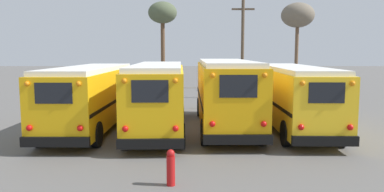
% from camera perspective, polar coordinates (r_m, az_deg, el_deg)
% --- Properties ---
extents(ground_plane, '(160.00, 160.00, 0.00)m').
position_cam_1_polar(ground_plane, '(18.83, -0.00, -4.69)').
color(ground_plane, '#5B5956').
extents(school_bus_0, '(2.61, 9.51, 3.04)m').
position_cam_1_polar(school_bus_0, '(18.52, -15.23, 0.09)').
color(school_bus_0, '#EAAA0F').
rests_on(school_bus_0, ground).
extents(school_bus_1, '(2.70, 9.73, 3.16)m').
position_cam_1_polar(school_bus_1, '(17.82, -5.22, 0.22)').
color(school_bus_1, '#EAAA0F').
rests_on(school_bus_1, ground).
extents(school_bus_2, '(2.67, 9.61, 3.32)m').
position_cam_1_polar(school_bus_2, '(18.28, 5.09, 0.68)').
color(school_bus_2, '#E5A00C').
rests_on(school_bus_2, ground).
extents(school_bus_3, '(2.61, 9.70, 3.04)m').
position_cam_1_polar(school_bus_3, '(18.71, 15.07, 0.17)').
color(school_bus_3, yellow).
rests_on(school_bus_3, ground).
extents(utility_pole, '(1.80, 0.25, 8.03)m').
position_cam_1_polar(utility_pole, '(30.22, 7.66, 7.59)').
color(utility_pole, brown).
rests_on(utility_pole, ground).
extents(bare_tree_0, '(3.04, 3.04, 8.24)m').
position_cam_1_polar(bare_tree_0, '(36.56, 15.75, 11.59)').
color(bare_tree_0, brown).
rests_on(bare_tree_0, ground).
extents(bare_tree_1, '(3.00, 3.00, 8.93)m').
position_cam_1_polar(bare_tree_1, '(40.03, -4.56, 12.20)').
color(bare_tree_1, brown).
rests_on(bare_tree_1, ground).
extents(fence_line, '(17.79, 0.06, 1.42)m').
position_cam_1_polar(fence_line, '(24.49, -0.01, 0.31)').
color(fence_line, '#939399').
rests_on(fence_line, ground).
extents(fire_hydrant, '(0.24, 0.24, 1.03)m').
position_cam_1_polar(fire_hydrant, '(10.66, -3.31, -10.80)').
color(fire_hydrant, '#B21414').
rests_on(fire_hydrant, ground).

